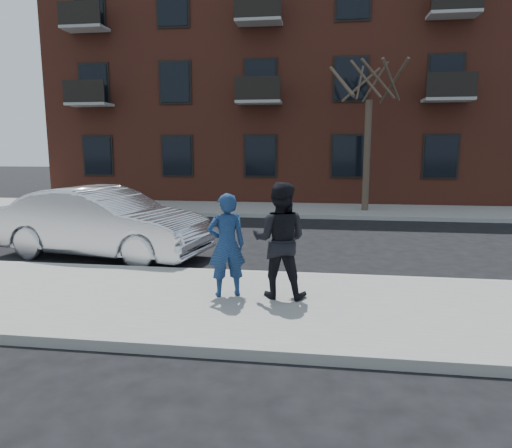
# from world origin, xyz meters

# --- Properties ---
(ground) EXTENTS (100.00, 100.00, 0.00)m
(ground) POSITION_xyz_m (0.00, 0.00, 0.00)
(ground) COLOR black
(ground) RESTS_ON ground
(near_sidewalk) EXTENTS (50.00, 3.50, 0.15)m
(near_sidewalk) POSITION_xyz_m (0.00, -0.25, 0.07)
(near_sidewalk) COLOR gray
(near_sidewalk) RESTS_ON ground
(near_curb) EXTENTS (50.00, 0.10, 0.15)m
(near_curb) POSITION_xyz_m (0.00, 1.55, 0.07)
(near_curb) COLOR #999691
(near_curb) RESTS_ON ground
(far_sidewalk) EXTENTS (50.00, 3.50, 0.15)m
(far_sidewalk) POSITION_xyz_m (0.00, 11.25, 0.07)
(far_sidewalk) COLOR gray
(far_sidewalk) RESTS_ON ground
(far_curb) EXTENTS (50.00, 0.10, 0.15)m
(far_curb) POSITION_xyz_m (0.00, 9.45, 0.07)
(far_curb) COLOR #999691
(far_curb) RESTS_ON ground
(apartment_building) EXTENTS (24.30, 10.30, 12.30)m
(apartment_building) POSITION_xyz_m (2.00, 18.00, 6.16)
(apartment_building) COLOR brown
(apartment_building) RESTS_ON ground
(street_tree) EXTENTS (3.60, 3.60, 6.80)m
(street_tree) POSITION_xyz_m (4.50, 11.00, 5.52)
(street_tree) COLOR #362820
(street_tree) RESTS_ON far_sidewalk
(silver_sedan) EXTENTS (5.26, 2.64, 1.66)m
(silver_sedan) POSITION_xyz_m (-2.30, 2.85, 0.83)
(silver_sedan) COLOR silver
(silver_sedan) RESTS_ON ground
(man_hoodie) EXTENTS (0.73, 0.61, 1.71)m
(man_hoodie) POSITION_xyz_m (1.25, 0.01, 1.01)
(man_hoodie) COLOR navy
(man_hoodie) RESTS_ON near_sidewalk
(man_peacoat) EXTENTS (0.97, 0.78, 1.89)m
(man_peacoat) POSITION_xyz_m (2.12, 0.08, 1.10)
(man_peacoat) COLOR black
(man_peacoat) RESTS_ON near_sidewalk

